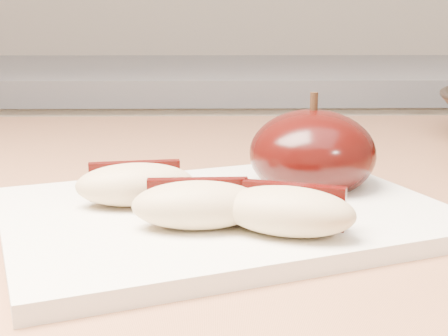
{
  "coord_description": "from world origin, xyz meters",
  "views": [
    {
      "loc": [
        -0.08,
        -0.01,
        1.03
      ],
      "look_at": [
        -0.08,
        0.38,
        0.94
      ],
      "focal_mm": 50.0,
      "sensor_mm": 36.0,
      "label": 1
    }
  ],
  "objects": [
    {
      "name": "back_cabinet",
      "position": [
        0.0,
        1.2,
        0.47
      ],
      "size": [
        2.4,
        0.62,
        0.94
      ],
      "color": "silver",
      "rests_on": "ground"
    },
    {
      "name": "cutting_board",
      "position": [
        -0.08,
        0.38,
        0.91
      ],
      "size": [
        0.32,
        0.28,
        0.01
      ],
      "primitive_type": "cube",
      "rotation": [
        0.0,
        0.0,
        0.36
      ],
      "color": "silver",
      "rests_on": "island_counter"
    },
    {
      "name": "apple_half",
      "position": [
        -0.01,
        0.43,
        0.93
      ],
      "size": [
        0.1,
        0.1,
        0.08
      ],
      "rotation": [
        0.0,
        0.0,
        -0.13
      ],
      "color": "black",
      "rests_on": "cutting_board"
    },
    {
      "name": "apple_wedge_a",
      "position": [
        -0.13,
        0.38,
        0.92
      ],
      "size": [
        0.08,
        0.05,
        0.03
      ],
      "rotation": [
        0.0,
        0.0,
        0.14
      ],
      "color": "tan",
      "rests_on": "cutting_board"
    },
    {
      "name": "apple_wedge_b",
      "position": [
        -0.09,
        0.34,
        0.92
      ],
      "size": [
        0.08,
        0.04,
        0.03
      ],
      "rotation": [
        0.0,
        0.0,
        0.03
      ],
      "color": "tan",
      "rests_on": "cutting_board"
    },
    {
      "name": "apple_wedge_c",
      "position": [
        -0.04,
        0.32,
        0.92
      ],
      "size": [
        0.08,
        0.06,
        0.03
      ],
      "rotation": [
        0.0,
        0.0,
        -0.33
      ],
      "color": "tan",
      "rests_on": "cutting_board"
    }
  ]
}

